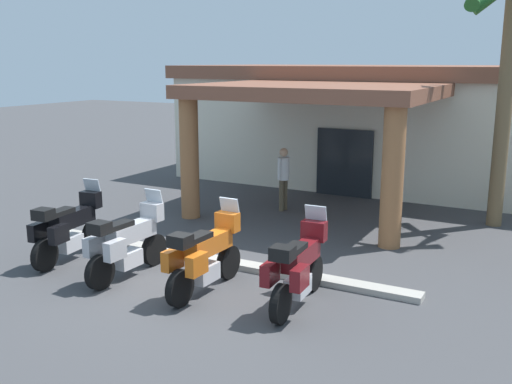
{
  "coord_description": "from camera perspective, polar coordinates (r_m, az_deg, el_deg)",
  "views": [
    {
      "loc": [
        6.06,
        -8.71,
        4.15
      ],
      "look_at": [
        -0.15,
        2.95,
        1.2
      ],
      "focal_mm": 41.32,
      "sensor_mm": 36.0,
      "label": 1
    }
  ],
  "objects": [
    {
      "name": "motorcycle_black",
      "position": [
        13.06,
        -17.71,
        -3.35
      ],
      "size": [
        0.74,
        2.21,
        1.61
      ],
      "rotation": [
        0.0,
        0.0,
        1.67
      ],
      "color": "black",
      "rests_on": "ground_plane"
    },
    {
      "name": "motorcycle_silver",
      "position": [
        11.74,
        -12.41,
        -4.81
      ],
      "size": [
        0.71,
        2.21,
        1.61
      ],
      "rotation": [
        0.0,
        0.0,
        1.54
      ],
      "color": "black",
      "rests_on": "ground_plane"
    },
    {
      "name": "curb_strip",
      "position": [
        12.56,
        -4.78,
        -6.46
      ],
      "size": [
        9.03,
        0.36,
        0.12
      ],
      "primitive_type": "cube",
      "color": "#ADA89E",
      "rests_on": "ground_plane"
    },
    {
      "name": "motorcycle_orange",
      "position": [
        10.77,
        -5.02,
        -6.16
      ],
      "size": [
        0.71,
        2.21,
        1.61
      ],
      "rotation": [
        0.0,
        0.0,
        1.54
      ],
      "color": "black",
      "rests_on": "ground_plane"
    },
    {
      "name": "ground_plane",
      "position": [
        11.39,
        -6.4,
        -8.86
      ],
      "size": [
        80.0,
        80.0,
        0.0
      ],
      "primitive_type": "plane",
      "color": "#424244"
    },
    {
      "name": "motorcycle_maroon",
      "position": [
        10.15,
        4.08,
        -7.33
      ],
      "size": [
        0.72,
        2.21,
        1.61
      ],
      "rotation": [
        0.0,
        0.0,
        1.62
      ],
      "color": "black",
      "rests_on": "ground_plane"
    },
    {
      "name": "motel_building",
      "position": [
        21.17,
        11.41,
        6.66
      ],
      "size": [
        13.43,
        11.39,
        3.99
      ],
      "rotation": [
        0.0,
        0.0,
        -0.01
      ],
      "color": "silver",
      "rests_on": "ground_plane"
    },
    {
      "name": "pedestrian",
      "position": [
        16.53,
        2.67,
        1.73
      ],
      "size": [
        0.32,
        0.53,
        1.78
      ],
      "rotation": [
        0.0,
        0.0,
        6.15
      ],
      "color": "brown",
      "rests_on": "ground_plane"
    }
  ]
}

